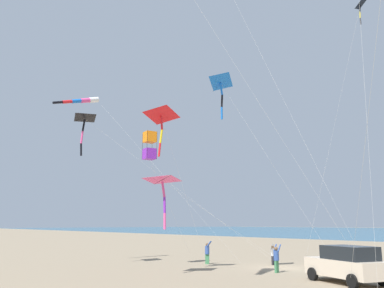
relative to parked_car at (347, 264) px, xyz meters
name	(u,v)px	position (x,y,z in m)	size (l,w,h in m)	color
ground_plane	(283,268)	(3.24, 6.76, -0.95)	(600.00, 600.00, 0.00)	gray
parked_car	(347,264)	(0.00, 0.00, 0.00)	(3.03, 4.65, 1.85)	beige
cooler_box	(379,276)	(2.46, -0.33, -0.74)	(0.62, 0.42, 0.42)	black
person_adult_flyer	(276,257)	(0.69, 5.16, -0.03)	(0.54, 0.43, 1.70)	#3D7F51
person_child_green_jacket	(273,253)	(4.18, 8.43, -0.12)	(0.47, 0.37, 1.52)	#232328
person_child_grey_jacket	(207,251)	(0.84, 11.92, -0.03)	(0.59, 0.60, 1.69)	#3D7F51
kite_delta_long_streamer_left	(85,118)	(-7.68, 15.90, 9.72)	(14.58, 7.57, 11.08)	black
kite_box_orange_high_right	(150,146)	(-3.91, 12.76, 7.61)	(5.28, 1.36, 9.58)	orange
kite_delta_magenta_far_left	(162,180)	(-5.60, 8.52, 4.62)	(11.75, 1.87, 5.97)	#EF4C93
kite_delta_rainbow_low_near	(161,116)	(-5.28, 9.26, 8.86)	(5.75, 1.74, 10.38)	red
kite_windsock_red_high_left	(83,101)	(-6.89, 18.35, 11.82)	(12.84, 7.66, 13.39)	white
kite_delta_small_distant	(359,6)	(4.66, 0.55, 16.24)	(2.65, 7.62, 17.60)	black
kite_delta_checkered_midright	(220,83)	(-2.50, 6.59, 10.99)	(7.15, 4.66, 12.49)	blue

